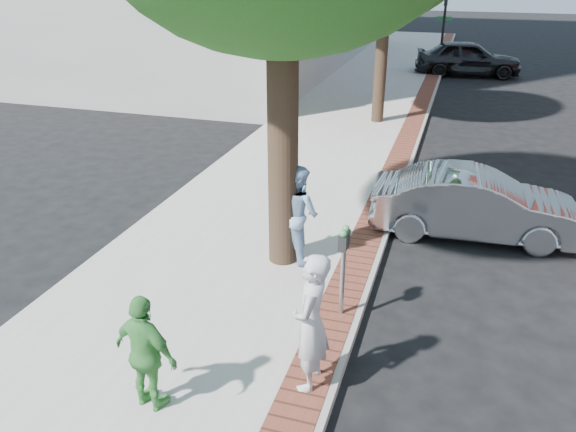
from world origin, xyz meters
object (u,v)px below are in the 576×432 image
at_px(parking_meter, 344,253).
at_px(person_officer, 298,213).
at_px(person_gray, 311,323).
at_px(person_green, 146,354).
at_px(bg_car, 468,58).
at_px(sedan_silver, 475,205).

bearing_deg(parking_meter, person_officer, 127.20).
distance_m(person_gray, person_green, 2.00).
relative_size(parking_meter, person_officer, 0.83).
bearing_deg(person_gray, bg_car, 176.03).
height_order(parking_meter, person_gray, person_gray).
height_order(person_gray, sedan_silver, person_gray).
distance_m(parking_meter, person_gray, 1.66).
height_order(person_gray, person_officer, person_gray).
bearing_deg(person_gray, sedan_silver, 159.82).
bearing_deg(person_officer, person_gray, 143.54).
bearing_deg(person_gray, person_officer, -161.17).
bearing_deg(parking_meter, sedan_silver, 63.18).
xyz_separation_m(person_gray, sedan_silver, (1.95, 5.42, -0.41)).
bearing_deg(parking_meter, person_gray, -91.61).
relative_size(parking_meter, bg_car, 0.30).
height_order(parking_meter, bg_car, bg_car).
xyz_separation_m(person_officer, person_green, (-0.64, -4.14, -0.12)).
xyz_separation_m(parking_meter, sedan_silver, (1.90, 3.76, -0.53)).
height_order(parking_meter, sedan_silver, parking_meter).
distance_m(person_officer, bg_car, 20.27).
xyz_separation_m(person_gray, bg_car, (1.45, 23.30, -0.26)).
distance_m(person_green, bg_car, 24.46).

